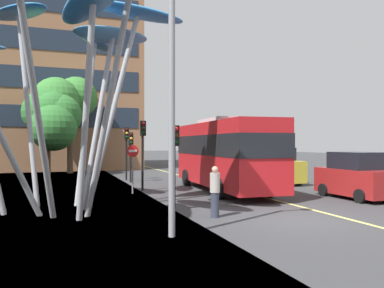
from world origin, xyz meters
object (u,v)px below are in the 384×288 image
object	(u,v)px
traffic_light_kerb_far	(143,140)
traffic_light_opposite	(127,142)
leaf_sculpture	(68,26)
car_parked_far	(274,167)
red_bus	(224,151)
car_parked_mid	(356,177)
traffic_light_island_mid	(131,146)
street_lamp	(183,67)
pedestrian	(215,192)
no_entry_sign	(133,161)
traffic_light_kerb_near	(175,148)

from	to	relation	value
traffic_light_kerb_far	traffic_light_opposite	world-z (taller)	traffic_light_kerb_far
leaf_sculpture	car_parked_far	xyz separation A→B (m)	(12.66, 7.05, -5.67)
red_bus	car_parked_mid	size ratio (longest dim) A/B	2.65
traffic_light_island_mid	street_lamp	bearing A→B (deg)	-94.88
pedestrian	no_entry_sign	xyz separation A→B (m)	(-1.50, 7.14, 0.76)
car_parked_far	pedestrian	xyz separation A→B (m)	(-7.93, -9.30, -0.18)
no_entry_sign	car_parked_mid	bearing A→B (deg)	-28.23
traffic_light_island_mid	traffic_light_opposite	xyz separation A→B (m)	(-0.03, 1.48, 0.27)
traffic_light_kerb_far	car_parked_mid	xyz separation A→B (m)	(8.65, -6.03, -1.71)
pedestrian	no_entry_sign	bearing A→B (deg)	101.84
traffic_light_kerb_near	street_lamp	size ratio (longest dim) A/B	0.45
traffic_light_kerb_near	red_bus	bearing A→B (deg)	48.08
car_parked_far	no_entry_sign	xyz separation A→B (m)	(-9.43, -2.15, 0.58)
traffic_light_opposite	street_lamp	distance (m)	16.66
traffic_light_island_mid	pedestrian	bearing A→B (deg)	-87.50
red_bus	pedestrian	size ratio (longest dim) A/B	5.86
pedestrian	no_entry_sign	world-z (taller)	no_entry_sign
traffic_light_kerb_near	street_lamp	xyz separation A→B (m)	(-1.05, -4.31, 2.27)
no_entry_sign	leaf_sculpture	bearing A→B (deg)	-123.40
street_lamp	no_entry_sign	size ratio (longest dim) A/B	2.94
leaf_sculpture	traffic_light_island_mid	bearing A→B (deg)	68.52
traffic_light_kerb_near	car_parked_mid	bearing A→B (deg)	-0.20
red_bus	traffic_light_opposite	distance (m)	8.58
street_lamp	pedestrian	bearing A→B (deg)	49.73
red_bus	car_parked_mid	xyz separation A→B (m)	(4.59, -4.58, -1.11)
leaf_sculpture	car_parked_far	bearing A→B (deg)	29.12
pedestrian	traffic_light_opposite	bearing A→B (deg)	92.34
leaf_sculpture	pedestrian	world-z (taller)	leaf_sculpture
leaf_sculpture	traffic_light_kerb_far	size ratio (longest dim) A/B	2.98
car_parked_far	street_lamp	xyz separation A→B (m)	(-9.77, -11.47, 3.56)
car_parked_far	street_lamp	world-z (taller)	street_lamp
traffic_light_kerb_far	no_entry_sign	bearing A→B (deg)	-126.24
leaf_sculpture	traffic_light_kerb_near	distance (m)	5.89
traffic_light_kerb_far	pedestrian	bearing A→B (deg)	-84.61
red_bus	traffic_light_kerb_near	bearing A→B (deg)	-131.92
traffic_light_kerb_near	car_parked_far	xyz separation A→B (m)	(8.72, 7.16, -1.29)
traffic_light_island_mid	car_parked_mid	world-z (taller)	traffic_light_island_mid
traffic_light_kerb_near	pedestrian	distance (m)	2.71
red_bus	traffic_light_opposite	xyz separation A→B (m)	(-3.88, 7.64, 0.52)
traffic_light_opposite	street_lamp	world-z (taller)	street_lamp
car_parked_mid	leaf_sculpture	bearing A→B (deg)	179.36
traffic_light_kerb_near	car_parked_mid	size ratio (longest dim) A/B	0.84
traffic_light_opposite	no_entry_sign	size ratio (longest dim) A/B	1.48
street_lamp	pedestrian	world-z (taller)	street_lamp
leaf_sculpture	car_parked_far	world-z (taller)	leaf_sculpture
car_parked_mid	pedestrian	world-z (taller)	car_parked_mid
traffic_light_opposite	car_parked_mid	size ratio (longest dim) A/B	0.94
leaf_sculpture	street_lamp	size ratio (longest dim) A/B	1.54
traffic_light_opposite	street_lamp	xyz separation A→B (m)	(-1.26, -16.49, 1.99)
leaf_sculpture	car_parked_far	size ratio (longest dim) A/B	2.46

